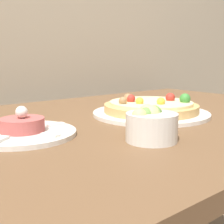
{
  "coord_description": "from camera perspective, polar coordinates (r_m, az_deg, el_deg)",
  "views": [
    {
      "loc": [
        -0.53,
        -0.2,
        0.97
      ],
      "look_at": [
        -0.07,
        0.35,
        0.84
      ],
      "focal_mm": 50.0,
      "sensor_mm": 36.0,
      "label": 1
    }
  ],
  "objects": [
    {
      "name": "dining_table",
      "position": [
        0.86,
        0.33,
        -7.68
      ],
      "size": [
        1.46,
        0.86,
        0.8
      ],
      "color": "brown",
      "rests_on": "ground_plane"
    },
    {
      "name": "small_bowl",
      "position": [
        0.63,
        7.11,
        -2.12
      ],
      "size": [
        0.1,
        0.1,
        0.07
      ],
      "color": "silver",
      "rests_on": "dining_table"
    },
    {
      "name": "pizza_plate",
      "position": [
        0.9,
        7.14,
        0.58
      ],
      "size": [
        0.33,
        0.33,
        0.06
      ],
      "color": "silver",
      "rests_on": "dining_table"
    },
    {
      "name": "tartare_plate",
      "position": [
        0.69,
        -16.04,
        -3.22
      ],
      "size": [
        0.23,
        0.23,
        0.06
      ],
      "color": "silver",
      "rests_on": "dining_table"
    }
  ]
}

